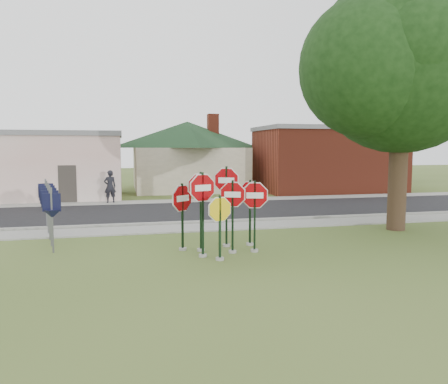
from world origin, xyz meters
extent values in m
plane|color=#415620|center=(0.00, 0.00, 0.00)|extent=(120.00, 120.00, 0.00)
cube|color=gray|center=(0.00, 5.50, 0.03)|extent=(60.00, 1.60, 0.06)
cube|color=black|center=(0.00, 10.00, 0.02)|extent=(60.00, 7.00, 0.04)
cube|color=gray|center=(0.00, 14.30, 0.03)|extent=(60.00, 1.60, 0.06)
cube|color=gray|center=(0.00, 6.50, 0.07)|extent=(60.00, 0.20, 0.14)
cylinder|color=gray|center=(0.33, 1.25, 0.04)|extent=(0.24, 0.24, 0.08)
cube|color=black|center=(0.33, 1.25, 1.11)|extent=(0.07, 0.07, 2.22)
cylinder|color=white|center=(0.33, 1.25, 1.79)|extent=(1.00, 0.42, 1.08)
cylinder|color=#8D0408|center=(0.33, 1.25, 1.79)|extent=(0.93, 0.40, 1.00)
cube|color=white|center=(0.33, 1.25, 1.79)|extent=(0.46, 0.20, 0.17)
cylinder|color=gray|center=(-0.24, 0.49, 0.04)|extent=(0.24, 0.24, 0.08)
cube|color=black|center=(-0.24, 0.49, 0.93)|extent=(0.07, 0.06, 1.86)
cylinder|color=white|center=(-0.24, 0.49, 1.46)|extent=(0.96, 0.26, 0.99)
cylinder|color=#DEB80C|center=(-0.24, 0.49, 1.46)|extent=(0.89, 0.24, 0.91)
cylinder|color=gray|center=(-0.64, 0.97, 0.04)|extent=(0.24, 0.24, 0.08)
cube|color=black|center=(-0.64, 0.97, 1.25)|extent=(0.07, 0.07, 2.49)
cylinder|color=white|center=(-0.64, 0.97, 2.04)|extent=(1.08, 0.39, 1.13)
cylinder|color=#8D0408|center=(-0.64, 0.97, 2.04)|extent=(1.00, 0.36, 1.05)
cube|color=white|center=(-0.64, 0.97, 2.04)|extent=(0.50, 0.18, 0.18)
cylinder|color=gray|center=(1.02, 1.24, 0.04)|extent=(0.24, 0.24, 0.08)
cube|color=black|center=(1.02, 1.24, 1.10)|extent=(0.07, 0.06, 2.20)
cylinder|color=white|center=(1.02, 1.24, 1.75)|extent=(1.09, 0.30, 1.12)
cylinder|color=#8D0408|center=(1.02, 1.24, 1.75)|extent=(1.01, 0.28, 1.04)
cube|color=white|center=(1.02, 1.24, 1.75)|extent=(0.50, 0.14, 0.18)
cylinder|color=gray|center=(0.35, 2.13, 0.04)|extent=(0.24, 0.24, 0.08)
cube|color=black|center=(0.35, 2.13, 1.30)|extent=(0.08, 0.07, 2.61)
cylinder|color=white|center=(0.35, 2.13, 2.16)|extent=(1.01, 0.52, 1.13)
cylinder|color=#8D0408|center=(0.35, 2.13, 2.16)|extent=(0.94, 0.49, 1.04)
cube|color=white|center=(0.35, 2.13, 2.16)|extent=(0.47, 0.24, 0.18)
cylinder|color=gray|center=(-0.57, 1.70, 0.04)|extent=(0.24, 0.24, 0.08)
cube|color=black|center=(-0.57, 1.70, 1.23)|extent=(0.06, 0.05, 2.46)
cylinder|color=white|center=(-0.57, 1.70, 2.02)|extent=(1.10, 0.11, 1.10)
cylinder|color=#8D0408|center=(-0.57, 1.70, 2.02)|extent=(1.02, 0.11, 1.02)
cube|color=white|center=(-0.57, 1.70, 2.02)|extent=(0.51, 0.05, 0.18)
cylinder|color=gray|center=(1.14, 2.14, 0.04)|extent=(0.24, 0.24, 0.08)
cube|color=black|center=(1.14, 2.14, 1.08)|extent=(0.08, 0.08, 2.16)
cylinder|color=white|center=(1.14, 2.14, 1.73)|extent=(0.84, 0.70, 1.08)
cylinder|color=#8D0408|center=(1.14, 2.14, 1.73)|extent=(0.78, 0.65, 1.00)
cube|color=white|center=(1.14, 2.14, 1.73)|extent=(0.39, 0.32, 0.17)
cylinder|color=gray|center=(-1.11, 1.94, 0.04)|extent=(0.24, 0.24, 0.08)
cube|color=black|center=(-1.11, 1.94, 1.05)|extent=(0.08, 0.08, 2.10)
cylinder|color=white|center=(-1.11, 1.94, 1.64)|extent=(0.92, 0.74, 1.17)
cylinder|color=#8D0408|center=(-1.11, 1.94, 1.64)|extent=(0.85, 0.69, 1.08)
cube|color=white|center=(-1.11, 1.94, 1.64)|extent=(0.42, 0.35, 0.19)
cube|color=#59595E|center=(-5.00, 2.50, 1.00)|extent=(0.05, 0.05, 2.00)
cube|color=black|center=(-5.00, 2.50, 1.55)|extent=(0.55, 0.13, 0.55)
cone|color=black|center=(-5.00, 2.50, 1.20)|extent=(0.65, 0.65, 0.25)
cube|color=#59595E|center=(-5.20, 3.50, 1.00)|extent=(0.05, 0.05, 2.00)
cube|color=black|center=(-5.20, 3.50, 1.55)|extent=(0.55, 0.09, 0.55)
cone|color=black|center=(-5.20, 3.50, 1.20)|extent=(0.62, 0.62, 0.25)
cube|color=#59595E|center=(-5.40, 4.50, 1.00)|extent=(0.05, 0.05, 2.00)
cube|color=black|center=(-5.40, 4.50, 1.55)|extent=(0.55, 0.05, 0.55)
cone|color=black|center=(-5.40, 4.50, 1.20)|extent=(0.58, 0.58, 0.25)
cube|color=#59595E|center=(-5.60, 5.50, 1.00)|extent=(0.05, 0.05, 2.00)
cube|color=black|center=(-5.60, 5.50, 1.55)|extent=(0.55, 0.05, 0.55)
cone|color=black|center=(-5.60, 5.50, 1.20)|extent=(0.58, 0.58, 0.25)
cube|color=#59595E|center=(-5.80, 6.50, 1.00)|extent=(0.05, 0.05, 2.00)
cube|color=black|center=(-5.80, 6.50, 1.55)|extent=(0.55, 0.09, 0.55)
cone|color=black|center=(-5.80, 6.50, 1.20)|extent=(0.62, 0.62, 0.25)
cube|color=silver|center=(-9.00, 18.00, 2.00)|extent=(12.00, 6.00, 4.00)
cube|color=slate|center=(-9.00, 18.00, 4.05)|extent=(12.20, 6.20, 0.30)
cube|color=#332D28|center=(-6.00, 15.02, 1.10)|extent=(1.00, 0.10, 2.20)
cube|color=beige|center=(2.00, 22.00, 1.60)|extent=(8.00, 8.00, 3.20)
pyramid|color=black|center=(2.00, 22.00, 5.20)|extent=(11.60, 11.60, 2.00)
cube|color=maroon|center=(4.00, 22.00, 5.00)|extent=(0.80, 0.80, 1.60)
cube|color=maroon|center=(12.00, 18.50, 2.25)|extent=(10.00, 6.00, 4.50)
cube|color=slate|center=(12.00, 18.50, 4.60)|extent=(10.20, 6.20, 0.30)
cube|color=white|center=(10.00, 15.55, 2.60)|extent=(2.00, 0.08, 0.90)
cylinder|color=black|center=(7.50, 3.50, 2.48)|extent=(0.70, 0.70, 4.97)
sphere|color=black|center=(7.50, 3.50, 6.39)|extent=(6.82, 6.82, 6.82)
cylinder|color=black|center=(22.00, 26.00, 2.00)|extent=(0.50, 0.50, 4.00)
sphere|color=black|center=(22.00, 26.00, 5.60)|extent=(5.60, 5.60, 5.60)
imported|color=black|center=(-3.62, 14.31, 0.99)|extent=(0.76, 0.59, 1.86)
camera|label=1|loc=(-2.88, -11.41, 3.19)|focal=35.00mm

